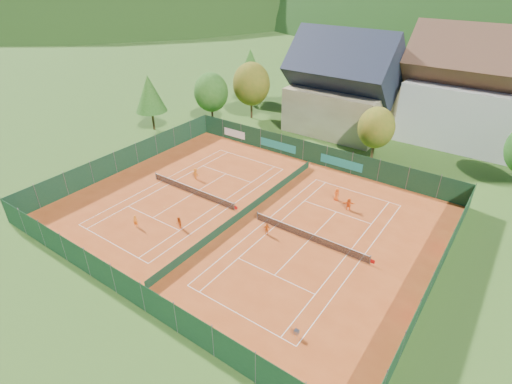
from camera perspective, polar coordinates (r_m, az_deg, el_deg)
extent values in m
plane|color=#2F541A|center=(44.49, -1.49, -3.31)|extent=(600.00, 600.00, 0.00)
cube|color=#AC4319|center=(44.48, -1.49, -3.28)|extent=(40.00, 32.00, 0.01)
cube|color=white|center=(56.96, -0.82, 4.71)|extent=(10.97, 0.06, 0.00)
cube|color=white|center=(42.88, -19.99, -6.82)|extent=(10.97, 0.06, 0.00)
cube|color=white|center=(52.57, -13.38, 1.51)|extent=(0.06, 23.77, 0.00)
cube|color=white|center=(45.79, -4.02, -2.26)|extent=(0.06, 23.77, 0.00)
cube|color=white|center=(51.65, -12.34, 1.10)|extent=(0.06, 23.77, 0.00)
cube|color=white|center=(46.55, -5.33, -1.73)|extent=(0.06, 23.77, 0.00)
cube|color=white|center=(53.10, -4.30, 2.61)|extent=(8.23, 0.06, 0.00)
cube|color=white|center=(45.42, -14.55, -3.58)|extent=(8.23, 0.06, 0.00)
cube|color=white|center=(48.99, -9.02, -0.24)|extent=(0.06, 12.80, 0.00)
cube|color=white|center=(50.28, 14.09, 0.01)|extent=(10.97, 0.06, 0.00)
cube|color=white|center=(33.50, -2.69, -16.92)|extent=(10.97, 0.06, 0.00)
cube|color=white|center=(43.27, 1.19, -4.34)|extent=(0.06, 23.77, 0.00)
cube|color=white|center=(39.45, 14.65, -9.44)|extent=(0.06, 23.77, 0.00)
cube|color=white|center=(42.65, 2.71, -4.94)|extent=(0.06, 23.77, 0.00)
cube|color=white|center=(39.78, 12.82, -8.77)|extent=(0.06, 23.77, 0.00)
cube|color=white|center=(45.86, 11.42, -2.80)|extent=(8.23, 0.06, 0.00)
cube|color=white|center=(36.69, 2.66, -11.79)|extent=(8.23, 0.06, 0.00)
cube|color=white|center=(41.04, 7.57, -6.81)|extent=(0.06, 12.80, 0.00)
cylinder|color=#59595B|center=(52.97, -14.11, 2.26)|extent=(0.10, 0.10, 1.02)
cylinder|color=#59595B|center=(45.04, -3.14, -2.09)|extent=(0.10, 0.10, 1.02)
cube|color=black|center=(48.77, -9.06, 0.21)|extent=(12.80, 0.02, 0.86)
cube|color=white|center=(48.56, -9.10, 0.65)|extent=(12.80, 0.04, 0.06)
cube|color=red|center=(44.93, -2.88, -2.25)|extent=(0.40, 0.04, 0.40)
cylinder|color=#59595B|center=(43.42, 0.20, -3.40)|extent=(0.10, 0.10, 1.02)
cylinder|color=#59595B|center=(38.94, 16.00, -9.31)|extent=(0.10, 0.10, 1.02)
cube|color=black|center=(40.77, 7.61, -6.31)|extent=(12.80, 0.02, 0.86)
cube|color=white|center=(40.52, 7.65, -5.82)|extent=(12.80, 0.04, 0.06)
cube|color=red|center=(38.93, 16.33, -9.50)|extent=(0.40, 0.04, 0.40)
cube|color=#143823|center=(44.21, -1.50, -2.75)|extent=(0.03, 28.80, 1.00)
cube|color=#13341E|center=(55.76, 8.39, 5.47)|extent=(40.00, 0.04, 3.00)
cube|color=teal|center=(58.50, 3.13, 6.66)|extent=(6.00, 0.03, 1.20)
cube|color=teal|center=(54.36, 12.06, 4.08)|extent=(6.00, 0.03, 1.20)
cube|color=silver|center=(62.78, -3.10, 8.35)|extent=(4.00, 0.03, 1.20)
cube|color=#14381E|center=(34.89, -17.83, -12.96)|extent=(40.00, 0.04, 3.00)
cube|color=#153A22|center=(56.59, -18.04, 4.63)|extent=(0.04, 32.00, 3.00)
cube|color=#14381C|center=(37.58, 24.25, -10.86)|extent=(0.04, 32.00, 3.00)
cube|color=#B21414|center=(34.72, 22.42, -14.96)|extent=(0.03, 3.00, 1.20)
cube|color=#B21414|center=(42.63, 26.02, -6.54)|extent=(0.03, 3.00, 1.20)
cube|color=#C0B288|center=(68.09, 11.89, 11.58)|extent=(15.00, 12.00, 7.00)
cube|color=#1E2333|center=(66.37, 12.50, 16.89)|extent=(16.20, 12.00, 12.00)
cube|color=silver|center=(68.87, 28.80, 9.58)|extent=(20.00, 11.00, 9.00)
cube|color=brown|center=(67.12, 30.36, 15.32)|extent=(21.60, 11.00, 11.00)
cylinder|color=#442A18|center=(70.45, -6.25, 10.87)|extent=(0.36, 0.36, 2.80)
ellipsoid|color=#285D1A|center=(69.24, -6.44, 13.99)|extent=(5.72, 5.72, 6.58)
cylinder|color=#482F19|center=(72.44, -0.65, 11.74)|extent=(0.36, 0.36, 3.15)
ellipsoid|color=olive|center=(71.14, -0.67, 15.18)|extent=(6.44, 6.44, 7.40)
cylinder|color=#4D331B|center=(81.93, -0.77, 14.07)|extent=(0.36, 0.36, 3.50)
cone|color=#275F1B|center=(80.69, -0.80, 17.48)|extent=(5.60, 5.60, 6.50)
cylinder|color=#4D351B|center=(58.93, 16.30, 5.65)|extent=(0.36, 0.36, 2.45)
ellipsoid|color=olive|center=(57.63, 16.80, 8.81)|extent=(5.01, 5.01, 5.76)
cylinder|color=#432E18|center=(69.25, -14.48, 9.89)|extent=(0.36, 0.36, 3.15)
cone|color=#285D1A|center=(67.89, -14.97, 13.44)|extent=(5.04, 5.04, 5.85)
ellipsoid|color=black|center=(313.56, -17.17, 17.91)|extent=(340.00, 340.00, 204.00)
cylinder|color=slate|center=(31.75, 5.39, -19.49)|extent=(0.02, 0.02, 0.80)
cylinder|color=slate|center=(31.66, 5.89, -19.71)|extent=(0.02, 0.02, 0.80)
cylinder|color=slate|center=(31.93, 5.68, -19.14)|extent=(0.02, 0.02, 0.80)
cylinder|color=slate|center=(31.84, 6.18, -19.36)|extent=(0.02, 0.02, 0.80)
cube|color=slate|center=(31.68, 5.80, -19.25)|extent=(0.34, 0.34, 0.30)
ellipsoid|color=#CCD833|center=(31.66, 5.80, -19.21)|extent=(0.28, 0.28, 0.16)
sphere|color=#CCD833|center=(46.95, -13.00, -2.13)|extent=(0.07, 0.07, 0.07)
sphere|color=#CCD833|center=(33.57, -2.80, -16.75)|extent=(0.07, 0.07, 0.07)
imported|color=orange|center=(44.11, -16.83, -4.01)|extent=(0.60, 0.53, 1.37)
imported|color=#D44B12|center=(42.69, -10.96, -4.38)|extent=(0.86, 0.82, 1.40)
imported|color=orange|center=(51.99, -8.63, 2.60)|extent=(1.03, 0.68, 1.48)
imported|color=orange|center=(41.08, 1.54, -5.32)|extent=(0.85, 0.68, 1.35)
imported|color=#FD5C16|center=(47.71, 11.45, -0.32)|extent=(0.82, 0.60, 1.56)
imported|color=#F45D15|center=(46.17, 13.10, -1.68)|extent=(1.45, 1.01, 1.50)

